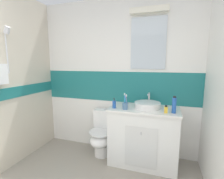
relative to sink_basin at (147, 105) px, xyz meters
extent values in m
cube|color=white|center=(-0.54, 0.30, -0.47)|extent=(3.20, 0.10, 0.85)
cube|color=#1E7272|center=(-0.54, 0.30, 0.20)|extent=(3.20, 0.10, 0.50)
cube|color=white|center=(-0.54, 0.30, 1.03)|extent=(3.20, 0.10, 1.15)
cube|color=silver|center=(-0.04, 0.24, 0.89)|extent=(0.52, 0.02, 0.76)
cube|color=white|center=(-0.04, 0.20, 1.35)|extent=(0.56, 0.10, 0.08)
cube|color=white|center=(-1.79, -0.78, 0.45)|extent=(0.10, 0.14, 0.26)
cylinder|color=silver|center=(-1.81, -0.64, 0.74)|extent=(0.02, 0.02, 0.57)
cylinder|color=silver|center=(-1.77, -0.64, 1.02)|extent=(0.10, 0.07, 0.11)
cube|color=white|center=(-0.04, -0.01, -0.49)|extent=(0.96, 0.53, 0.82)
cube|color=white|center=(-0.04, -0.02, -0.06)|extent=(0.98, 0.55, 0.03)
cube|color=silver|center=(-0.04, -0.28, -0.53)|extent=(0.43, 0.01, 0.57)
cylinder|color=silver|center=(-0.04, -0.29, -0.32)|extent=(0.02, 0.02, 0.03)
cylinder|color=white|center=(0.00, 0.00, 0.00)|extent=(0.37, 0.37, 0.08)
cylinder|color=#B3B3B8|center=(0.00, 0.00, 0.03)|extent=(0.30, 0.30, 0.01)
cylinder|color=silver|center=(0.00, 0.21, 0.05)|extent=(0.03, 0.03, 0.19)
cylinder|color=silver|center=(0.00, 0.11, 0.14)|extent=(0.02, 0.17, 0.02)
cylinder|color=white|center=(-0.70, -0.03, -0.81)|extent=(0.24, 0.24, 0.18)
ellipsoid|color=white|center=(-0.70, -0.07, -0.61)|extent=(0.34, 0.42, 0.22)
cylinder|color=white|center=(-0.70, -0.07, -0.48)|extent=(0.37, 0.37, 0.02)
cube|color=white|center=(-0.70, 0.14, -0.34)|extent=(0.36, 0.17, 0.32)
cylinder|color=silver|center=(-0.70, 0.14, -0.17)|extent=(0.04, 0.04, 0.02)
cylinder|color=#4C7299|center=(-0.29, -0.17, 0.00)|extent=(0.08, 0.08, 0.09)
cylinder|color=#338CD8|center=(-0.27, -0.18, 0.07)|extent=(0.03, 0.02, 0.17)
cube|color=white|center=(-0.27, -0.18, 0.15)|extent=(0.02, 0.02, 0.03)
cylinder|color=#338CD8|center=(-0.29, -0.18, 0.08)|extent=(0.01, 0.01, 0.19)
cube|color=white|center=(-0.29, -0.18, 0.17)|extent=(0.01, 0.02, 0.03)
cylinder|color=#D872BF|center=(-0.27, -0.17, 0.07)|extent=(0.02, 0.04, 0.17)
cube|color=white|center=(-0.27, -0.17, 0.15)|extent=(0.01, 0.02, 0.03)
cylinder|color=#2659B2|center=(-0.45, -0.16, 0.01)|extent=(0.05, 0.05, 0.11)
cylinder|color=#262626|center=(-0.45, -0.16, 0.08)|extent=(0.01, 0.01, 0.04)
cylinder|color=#262626|center=(-0.45, -0.17, 0.10)|extent=(0.01, 0.02, 0.01)
cylinder|color=#2659B2|center=(0.35, -0.15, 0.06)|extent=(0.05, 0.05, 0.20)
cylinder|color=black|center=(0.35, -0.15, 0.17)|extent=(0.04, 0.04, 0.02)
cube|color=yellow|center=(0.25, -0.18, 0.00)|extent=(0.04, 0.03, 0.08)
cylinder|color=black|center=(0.25, -0.18, 0.05)|extent=(0.03, 0.03, 0.02)
camera|label=1|loc=(0.22, -2.34, 0.59)|focal=26.35mm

